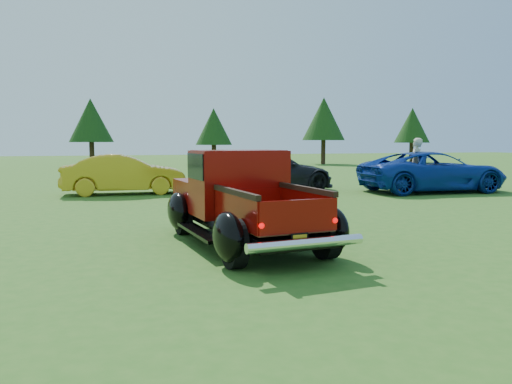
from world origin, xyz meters
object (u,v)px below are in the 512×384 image
tree_mid_left (91,120)px  pickup_truck (238,198)px  show_car_yellow (124,174)px  show_car_blue (433,172)px  tree_far_east (412,125)px  show_car_grey (268,171)px  tree_east (324,119)px  tree_mid_right (214,127)px  spectator (416,164)px

tree_mid_left → pickup_truck: tree_mid_left is taller
show_car_yellow → show_car_blue: size_ratio=0.80×
tree_far_east → show_car_grey: (-20.27, -20.64, -2.49)m
tree_east → show_car_grey: size_ratio=1.04×
tree_mid_right → tree_east: (9.00, -0.50, 0.68)m
tree_east → pickup_truck: size_ratio=1.12×
spectator → tree_mid_left: bearing=-96.6°
tree_east → spectator: tree_east is taller
tree_mid_left → tree_far_east: size_ratio=1.04×
pickup_truck → show_car_blue: 11.54m
pickup_truck → show_car_yellow: bearing=94.4°
pickup_truck → show_car_grey: bearing=62.2°
tree_far_east → show_car_grey: 29.03m
spectator → tree_far_east: bearing=-159.6°
show_car_grey → show_car_blue: (5.82, -1.96, -0.00)m
tree_far_east → show_car_blue: tree_far_east is taller
tree_mid_right → spectator: tree_mid_right is taller
tree_mid_left → tree_far_east: tree_mid_left is taller
tree_mid_right → show_car_grey: size_ratio=0.85×
tree_mid_left → show_car_yellow: size_ratio=1.16×
tree_mid_left → tree_mid_right: 9.06m
show_car_grey → spectator: spectator is taller
show_car_yellow → show_car_grey: (5.23, -0.60, 0.05)m
tree_far_east → show_car_yellow: 32.53m
show_car_grey → spectator: 5.77m
tree_mid_right → spectator: size_ratio=2.19×
pickup_truck → show_car_yellow: 9.51m
tree_east → show_car_blue: size_ratio=1.00×
tree_mid_left → show_car_yellow: tree_mid_left is taller
spectator → show_car_yellow: bearing=-44.5°
tree_mid_right → show_car_blue: 22.49m
show_car_yellow → spectator: (10.89, -1.70, 0.30)m
pickup_truck → show_car_yellow: size_ratio=1.12×
show_car_yellow → tree_far_east: bearing=-49.3°
tree_mid_right → pickup_truck: tree_mid_right is taller
tree_far_east → spectator: size_ratio=2.39×
show_car_blue → spectator: size_ratio=2.69×
tree_mid_left → tree_far_east: 27.00m
tree_east → show_car_yellow: tree_east is taller
tree_mid_left → tree_mid_right: tree_mid_left is taller
show_car_yellow → show_car_grey: show_car_grey is taller
tree_mid_left → spectator: (12.39, -22.24, -2.38)m
show_car_grey → show_car_yellow: bearing=72.1°
pickup_truck → spectator: spectator is taller
show_car_yellow → tree_mid_left: bearing=6.7°
tree_far_east → show_car_yellow: tree_far_east is taller
tree_mid_right → tree_east: size_ratio=0.81×
tree_far_east → show_car_yellow: (-25.50, -20.04, -2.54)m
tree_far_east → tree_mid_left: bearing=178.9°
tree_mid_right → pickup_truck: size_ratio=0.91×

